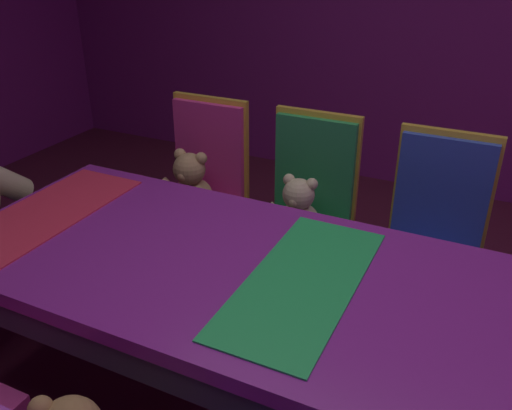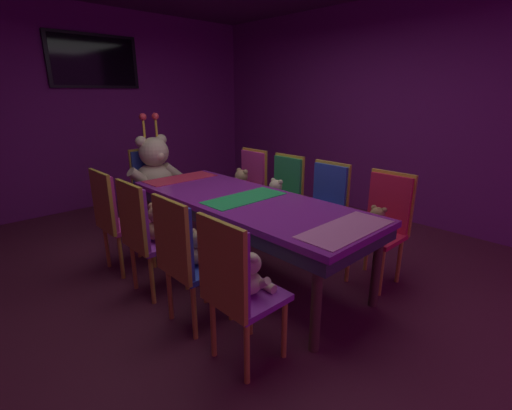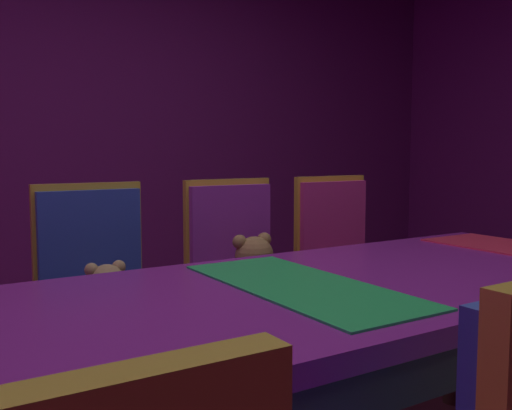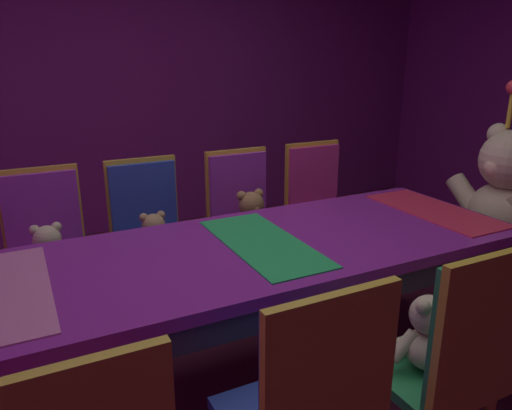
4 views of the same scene
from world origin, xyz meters
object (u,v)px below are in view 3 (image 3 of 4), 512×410
(chair_left_1, at_px, (96,289))
(banquet_table, at_px, (301,318))
(teddy_left_1, at_px, (108,305))
(chair_left_2, at_px, (237,271))
(chair_left_3, at_px, (340,258))
(teddy_left_2, at_px, (255,279))

(chair_left_1, bearing_deg, banquet_table, 20.06)
(teddy_left_1, bearing_deg, banquet_table, 23.66)
(banquet_table, height_order, chair_left_2, chair_left_2)
(teddy_left_1, height_order, chair_left_3, chair_left_3)
(banquet_table, distance_m, chair_left_2, 0.90)
(banquet_table, bearing_deg, chair_left_3, 134.72)
(banquet_table, relative_size, chair_left_2, 2.51)
(chair_left_3, bearing_deg, teddy_left_1, -83.08)
(teddy_left_1, bearing_deg, teddy_left_2, 89.24)
(chair_left_1, distance_m, teddy_left_1, 0.14)
(chair_left_1, relative_size, chair_left_3, 1.00)
(teddy_left_1, relative_size, teddy_left_2, 0.83)
(teddy_left_1, bearing_deg, chair_left_3, 96.92)
(banquet_table, xyz_separation_m, teddy_left_2, (-0.70, 0.29, -0.06))
(chair_left_1, relative_size, chair_left_2, 1.00)
(banquet_table, relative_size, chair_left_3, 2.51)
(banquet_table, height_order, teddy_left_2, teddy_left_2)
(teddy_left_1, xyz_separation_m, chair_left_3, (-0.14, 1.17, 0.03))
(banquet_table, distance_m, chair_left_3, 1.21)
(teddy_left_1, relative_size, chair_left_2, 0.28)
(teddy_left_2, height_order, chair_left_3, chair_left_3)
(teddy_left_1, xyz_separation_m, chair_left_2, (-0.14, 0.60, 0.03))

